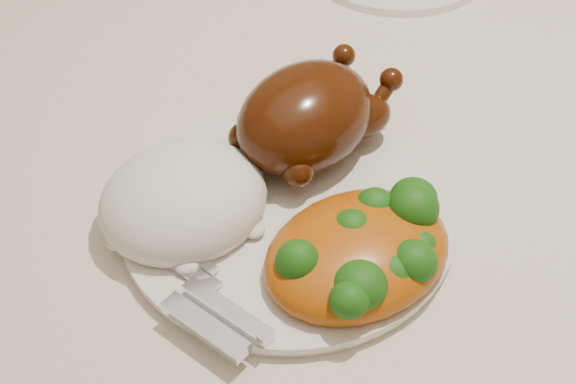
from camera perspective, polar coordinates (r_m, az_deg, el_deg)
dining_table at (r=0.86m, az=-1.58°, el=3.98°), size 1.60×0.90×0.76m
tablecloth at (r=0.81m, az=-1.68°, el=7.93°), size 1.73×1.03×0.18m
dinner_plate at (r=0.62m, az=-0.00°, el=-1.68°), size 0.33×0.33×0.01m
roast_chicken at (r=0.64m, az=1.46°, el=5.48°), size 0.17×0.13×0.08m
rice_mound at (r=0.61m, az=-7.42°, el=-0.62°), size 0.15×0.14×0.07m
mac_and_cheese at (r=0.57m, az=5.62°, el=-4.02°), size 0.16×0.13×0.06m
cutlery at (r=0.56m, az=-6.24°, el=-7.29°), size 0.07×0.17×0.01m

